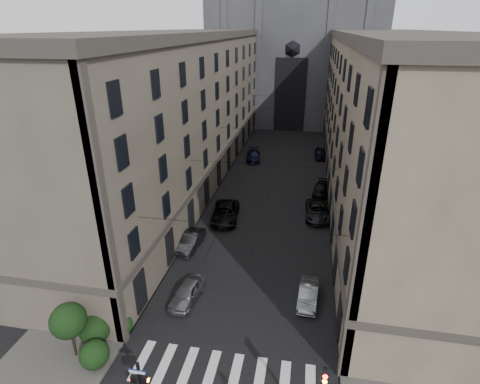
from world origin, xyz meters
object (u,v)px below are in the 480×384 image
Objects in this scene: car_right_midfar at (322,189)px; car_left_midfar at (225,213)px; car_left_far at (253,156)px; gothic_tower at (296,34)px; car_right_near at (308,294)px; car_left_midnear at (191,241)px; car_right_midnear at (317,211)px; car_right_far at (320,153)px; car_left_near at (187,292)px.

car_left_midfar is at bearing -131.72° from car_right_midfar.
gothic_tower is at bearing 74.95° from car_left_far.
gothic_tower is 12.52× the size of car_right_midfar.
gothic_tower is at bearing 97.89° from car_right_near.
car_right_midfar is at bearing 54.55° from car_left_midnear.
car_right_midnear is 20.95m from car_right_far.
car_right_near is at bearing 16.69° from car_left_near.
car_right_far is at bearing 91.30° from car_right_near.
car_left_midfar is (0.00, 13.40, 0.11)m from car_left_near.
car_left_midnear is at bearing 156.34° from car_right_near.
car_right_far is at bearing 71.28° from car_left_midnear.
car_left_far is 33.25m from car_right_near.
car_right_midfar reaches higher than car_right_near.
car_right_midfar is at bearing -81.54° from gothic_tower.
car_right_near is 0.92× the size of car_right_far.
car_left_midfar reaches higher than car_left_midnear.
gothic_tower reaches higher than car_left_midnear.
car_right_near is at bearing -22.97° from car_left_midnear.
car_right_near is 20.71m from car_right_midfar.
car_left_midnear is at bearing -113.57° from car_left_midfar.
car_left_near is 0.71× the size of car_left_midfar.
car_left_midnear is 26.38m from car_left_far.
gothic_tower reaches higher than car_left_far.
car_left_near is 33.55m from car_left_far.
car_left_midfar is at bearing -97.19° from car_left_far.
car_left_near is 0.95× the size of car_right_far.
gothic_tower reaches higher than car_left_near.
car_left_far is (1.97, 26.30, 0.01)m from car_left_midnear.
car_right_midnear reaches higher than car_left_far.
car_left_far is (0.00, 33.55, 0.02)m from car_left_near.
gothic_tower is at bearing 94.89° from car_right_midnear.
car_left_near is at bearing -166.83° from car_right_near.
car_right_far reaches higher than car_left_near.
car_left_midnear is 0.80× the size of car_right_midnear.
car_right_midfar is (0.54, 6.48, -0.09)m from car_right_midnear.
gothic_tower reaches higher than car_right_far.
car_right_midfar is (10.40, 8.85, -0.14)m from car_left_midfar.
car_right_midnear reaches higher than car_right_midfar.
car_left_midfar is at bearing 76.30° from car_left_midnear.
gothic_tower reaches higher than car_left_midfar.
car_right_far reaches higher than car_right_midfar.
gothic_tower reaches higher than car_right_midfar.
car_right_midnear is (9.86, 15.77, 0.05)m from car_left_near.
car_right_near is at bearing -94.72° from car_right_midnear.
car_right_near is at bearing -85.62° from car_right_midfar.
car_right_midfar is at bearing 83.42° from car_right_midnear.
car_left_near is at bearing -123.82° from car_right_midnear.
car_left_far reaches higher than car_left_near.
gothic_tower reaches higher than car_right_near.
car_left_midnear is (-6.17, -56.70, -17.07)m from gothic_tower.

